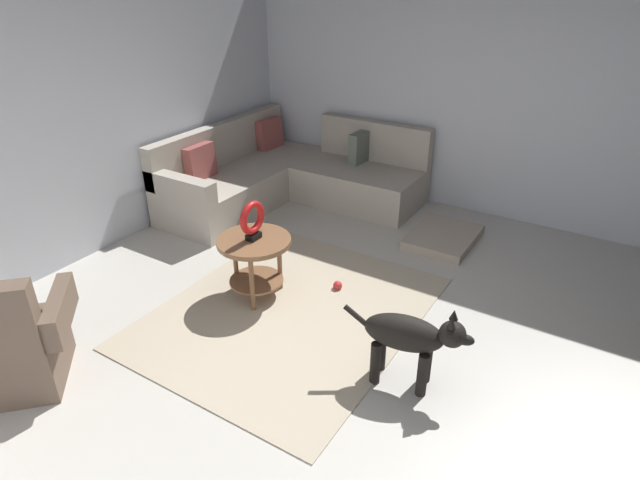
% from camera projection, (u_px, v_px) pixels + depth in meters
% --- Properties ---
extents(ground_plane, '(6.00, 6.00, 0.10)m').
position_uv_depth(ground_plane, '(357.00, 357.00, 3.85)').
color(ground_plane, beige).
extents(wall_back, '(6.00, 0.12, 2.70)m').
position_uv_depth(wall_back, '(64.00, 113.00, 4.58)').
color(wall_back, silver).
rests_on(wall_back, ground_plane).
extents(wall_right, '(0.12, 6.00, 2.70)m').
position_uv_depth(wall_right, '(498.00, 90.00, 5.41)').
color(wall_right, silver).
rests_on(wall_right, ground_plane).
extents(area_rug, '(2.30, 1.90, 0.01)m').
position_uv_depth(area_rug, '(290.00, 311.00, 4.27)').
color(area_rug, '#BCAD93').
rests_on(area_rug, ground_plane).
extents(sectional_couch, '(2.20, 2.25, 0.88)m').
position_uv_depth(sectional_couch, '(287.00, 177.00, 6.13)').
color(sectional_couch, '#B2A899').
rests_on(sectional_couch, ground_plane).
extents(armchair, '(0.99, 0.99, 0.88)m').
position_uv_depth(armchair, '(7.00, 346.00, 3.38)').
color(armchair, brown).
rests_on(armchair, ground_plane).
extents(side_table, '(0.60, 0.60, 0.54)m').
position_uv_depth(side_table, '(255.00, 252.00, 4.29)').
color(side_table, brown).
rests_on(side_table, ground_plane).
extents(torus_sculpture, '(0.28, 0.08, 0.33)m').
position_uv_depth(torus_sculpture, '(253.00, 220.00, 4.15)').
color(torus_sculpture, black).
rests_on(torus_sculpture, side_table).
extents(dog_bed_mat, '(0.80, 0.60, 0.09)m').
position_uv_depth(dog_bed_mat, '(443.00, 237.00, 5.33)').
color(dog_bed_mat, '#B2A38E').
rests_on(dog_bed_mat, ground_plane).
extents(dog, '(0.31, 0.84, 0.63)m').
position_uv_depth(dog, '(410.00, 337.00, 3.37)').
color(dog, black).
rests_on(dog, ground_plane).
extents(dog_toy_ball, '(0.08, 0.08, 0.08)m').
position_uv_depth(dog_toy_ball, '(338.00, 285.00, 4.54)').
color(dog_toy_ball, red).
rests_on(dog_toy_ball, ground_plane).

